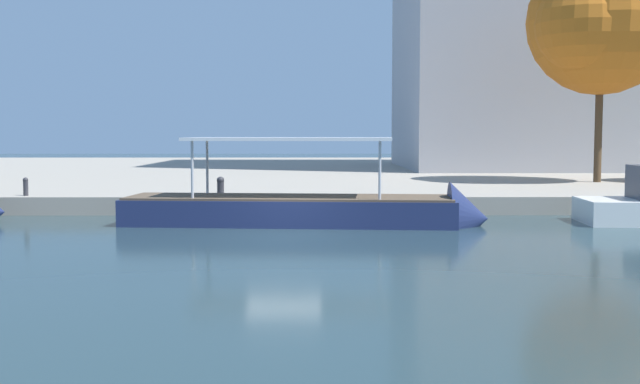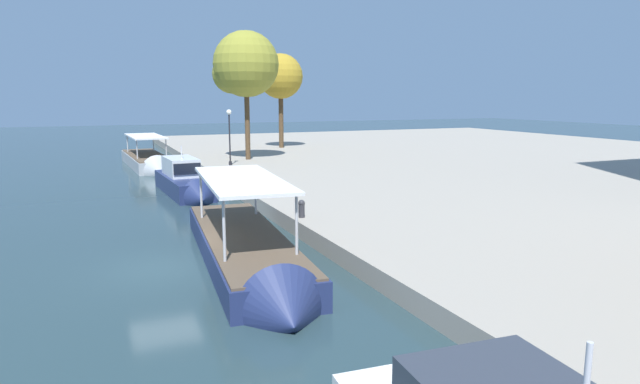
{
  "view_description": "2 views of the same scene",
  "coord_description": "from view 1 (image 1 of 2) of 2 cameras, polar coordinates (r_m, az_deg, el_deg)",
  "views": [
    {
      "loc": [
        1.07,
        -25.47,
        3.33
      ],
      "look_at": [
        1.24,
        3.65,
        1.15
      ],
      "focal_mm": 43.29,
      "sensor_mm": 36.0,
      "label": 1
    },
    {
      "loc": [
        19.91,
        -2.2,
        6.25
      ],
      "look_at": [
        -0.47,
        6.51,
        2.35
      ],
      "focal_mm": 30.43,
      "sensor_mm": 36.0,
      "label": 2
    }
  ],
  "objects": [
    {
      "name": "dock_promenade",
      "position": [
        59.2,
        -1.37,
        1.41
      ],
      "size": [
        120.0,
        55.0,
        0.75
      ],
      "primitive_type": "cube",
      "color": "gray",
      "rests_on": "ground_plane"
    },
    {
      "name": "ground_plane",
      "position": [
        25.71,
        -2.71,
        -3.17
      ],
      "size": [
        220.0,
        220.0,
        0.0
      ],
      "primitive_type": "plane",
      "color": "#23383D"
    },
    {
      "name": "mooring_bollard_0",
      "position": [
        34.74,
        -20.93,
        0.42
      ],
      "size": [
        0.22,
        0.22,
        0.78
      ],
      "color": "#2D2D33",
      "rests_on": "dock_promenade"
    },
    {
      "name": "tour_boat_2",
      "position": [
        28.58,
        -0.28,
        -1.6
      ],
      "size": [
        13.59,
        4.01,
        4.3
      ],
      "rotation": [
        0.0,
        0.0,
        -0.08
      ],
      "color": "navy",
      "rests_on": "ground_plane"
    },
    {
      "name": "tree_3",
      "position": [
        44.72,
        19.93,
        11.87
      ],
      "size": [
        7.88,
        7.88,
        12.57
      ],
      "color": "#4C3823",
      "rests_on": "dock_promenade"
    },
    {
      "name": "mooring_bollard_1",
      "position": [
        32.41,
        -7.36,
        0.46
      ],
      "size": [
        0.32,
        0.32,
        0.83
      ],
      "color": "#2D2D33",
      "rests_on": "dock_promenade"
    }
  ]
}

